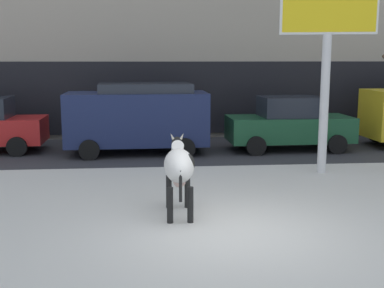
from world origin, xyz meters
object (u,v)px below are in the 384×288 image
at_px(cow_holstein, 180,166).
at_px(car_navy_van, 138,116).
at_px(billboard, 329,12).
at_px(pedestrian_near_billboard, 330,113).
at_px(pedestrian_far_left, 324,113).
at_px(pedestrian_by_cars, 199,115).
at_px(car_darkgreen_sedan, 289,124).

height_order(cow_holstein, car_navy_van, car_navy_van).
height_order(billboard, pedestrian_near_billboard, billboard).
bearing_deg(pedestrian_far_left, pedestrian_by_cars, 180.00).
relative_size(cow_holstein, car_darkgreen_sedan, 0.45).
height_order(car_navy_van, car_darkgreen_sedan, car_navy_van).
height_order(car_navy_van, pedestrian_near_billboard, car_navy_van).
bearing_deg(pedestrian_near_billboard, cow_holstein, -124.22).
distance_m(car_navy_van, pedestrian_by_cars, 4.24).
bearing_deg(cow_holstein, pedestrian_far_left, 56.76).
bearing_deg(car_darkgreen_sedan, pedestrian_far_left, 53.82).
height_order(billboard, car_navy_van, billboard).
relative_size(billboard, pedestrian_by_cars, 3.21).
relative_size(billboard, pedestrian_far_left, 3.21).
xyz_separation_m(cow_holstein, pedestrian_far_left, (6.65, 10.14, -0.12)).
bearing_deg(pedestrian_far_left, cow_holstein, -123.24).
distance_m(cow_holstein, billboard, 6.31).
xyz_separation_m(cow_holstein, billboard, (4.16, 3.38, 3.31)).
bearing_deg(cow_holstein, billboard, 39.12).
xyz_separation_m(cow_holstein, car_darkgreen_sedan, (4.22, 6.82, -0.09)).
xyz_separation_m(pedestrian_by_cars, pedestrian_far_left, (5.19, 0.00, 0.00)).
relative_size(pedestrian_by_cars, pedestrian_far_left, 1.00).
height_order(car_navy_van, pedestrian_far_left, car_navy_van).
distance_m(pedestrian_near_billboard, pedestrian_far_left, 0.25).
distance_m(car_darkgreen_sedan, pedestrian_near_billboard, 4.27).
xyz_separation_m(billboard, pedestrian_far_left, (2.49, 6.76, -3.43)).
distance_m(billboard, pedestrian_near_billboard, 8.06).
bearing_deg(car_darkgreen_sedan, car_navy_van, -178.25).
relative_size(cow_holstein, pedestrian_by_cars, 1.10).
relative_size(car_navy_van, pedestrian_far_left, 2.68).
bearing_deg(pedestrian_far_left, car_navy_van, -155.35).
relative_size(car_darkgreen_sedan, pedestrian_by_cars, 2.45).
xyz_separation_m(car_navy_van, pedestrian_by_cars, (2.40, 3.48, -0.36)).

